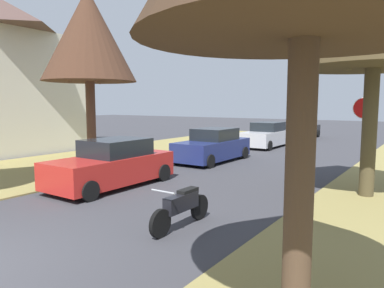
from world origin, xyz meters
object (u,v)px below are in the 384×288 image
Objects in this scene: parked_sedan_red at (112,165)px; curbside_mailbox at (307,175)px; parked_sedan_navy at (213,146)px; street_tree_left_mid_a at (88,36)px; parked_sedan_silver at (267,136)px; parked_motorcycle at (182,206)px; stop_sign_far at (364,119)px; parked_sedan_black at (301,129)px.

parked_sedan_red is 3.46× the size of curbside_mailbox.
parked_sedan_navy is (0.05, 6.39, 0.00)m from parked_sedan_red.
street_tree_left_mid_a reaches higher than parked_sedan_navy.
parked_motorcycle is (4.41, -15.24, -0.24)m from parked_sedan_silver.
parked_sedan_navy is 9.38m from parked_motorcycle.
curbside_mailbox is (6.48, -12.94, 0.33)m from parked_sedan_silver.
parked_sedan_navy is at bearing 116.99° from parked_motorcycle.
curbside_mailbox is at bearing -8.63° from street_tree_left_mid_a.
parked_sedan_red is 2.15× the size of parked_motorcycle.
parked_sedan_silver is 15.86m from parked_motorcycle.
parked_sedan_red is 6.39m from parked_sedan_navy.
parked_motorcycle is 3.14m from curbside_mailbox.
stop_sign_far is 1.44× the size of parked_motorcycle.
curbside_mailbox is (-0.23, -6.09, -1.12)m from stop_sign_far.
stop_sign_far is at bearing 25.56° from street_tree_left_mid_a.
stop_sign_far reaches higher than parked_motorcycle.
parked_sedan_black is 21.04m from curbside_mailbox.
parked_sedan_silver is at bearing 134.38° from stop_sign_far.
stop_sign_far is at bearing -64.16° from parked_sedan_black.
parked_motorcycle is at bearing -105.29° from stop_sign_far.
parked_sedan_red is 1.00× the size of parked_sedan_black.
street_tree_left_mid_a is 5.97m from parked_sedan_red.
parked_motorcycle is at bearing -63.01° from parked_sedan_navy.
parked_sedan_red reaches higher than parked_motorcycle.
parked_motorcycle is at bearing -26.70° from street_tree_left_mid_a.
stop_sign_far is 0.67× the size of parked_sedan_navy.
parked_sedan_navy is (-6.55, -0.03, -1.46)m from stop_sign_far.
stop_sign_far is 0.67× the size of parked_sedan_black.
parked_motorcycle is at bearing -24.56° from parked_sedan_red.
parked_sedan_black is 3.46× the size of curbside_mailbox.
parked_sedan_black reaches higher than parked_motorcycle.
street_tree_left_mid_a is 19.39m from parked_sedan_black.
stop_sign_far is 0.67× the size of parked_sedan_red.
parked_sedan_navy and parked_sedan_black have the same top height.
curbside_mailbox is at bearing 48.04° from parked_motorcycle.
parked_sedan_navy is at bearing -88.73° from parked_sedan_silver.
parked_motorcycle is (4.45, -22.30, -0.24)m from parked_sedan_black.
parked_sedan_silver reaches higher than curbside_mailbox.
stop_sign_far is 0.40× the size of street_tree_left_mid_a.
parked_sedan_silver is at bearing -89.72° from parked_sedan_black.
street_tree_left_mid_a is (-9.72, -4.65, 3.32)m from stop_sign_far.
parked_sedan_black is at bearing 101.28° from parked_motorcycle.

